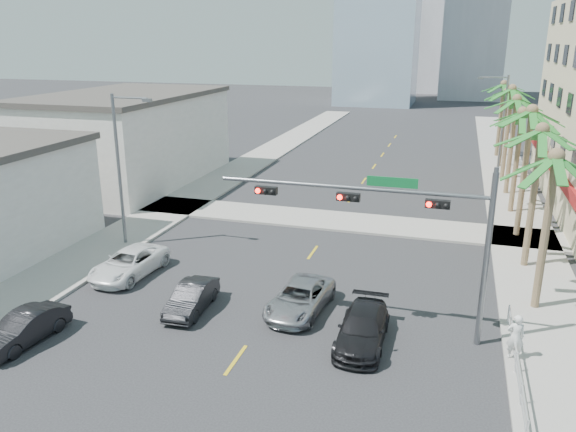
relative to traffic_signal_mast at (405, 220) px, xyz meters
The scene contains 23 objects.
ground 11.06m from the traffic_signal_mast, 126.03° to the right, with size 260.00×260.00×0.00m, color #262628.
sidewalk_right 14.44m from the traffic_signal_mast, 62.71° to the left, with size 4.00×120.00×0.15m, color gray.
sidewalk_left 22.05m from the traffic_signal_mast, 145.89° to the left, with size 4.00×120.00×0.15m, color gray.
sidewalk_cross 15.99m from the traffic_signal_mast, 112.38° to the left, with size 80.00×4.00×0.15m, color gray.
building_left_far 32.30m from the traffic_signal_mast, 141.59° to the left, with size 11.00×18.00×7.20m, color beige.
traffic_signal_mast is the anchor object (origin of this frame).
palm_tree_0 7.37m from the traffic_signal_mast, 34.84° to the left, with size 4.80×4.80×7.80m.
palm_tree_1 11.18m from the traffic_signal_mast, 57.84° to the left, with size 4.80×4.80×8.16m.
palm_tree_2 15.81m from the traffic_signal_mast, 68.07° to the left, with size 4.80×4.80×8.52m.
palm_tree_3 20.59m from the traffic_signal_mast, 73.51° to the left, with size 4.80×4.80×7.80m.
palm_tree_4 25.63m from the traffic_signal_mast, 76.83° to the left, with size 4.80×4.80×8.16m.
palm_tree_5 30.72m from the traffic_signal_mast, 79.05° to the left, with size 4.80×4.80×8.52m.
palm_tree_6 35.78m from the traffic_signal_mast, 80.63° to the left, with size 4.80×4.80×7.80m.
palm_tree_7 40.93m from the traffic_signal_mast, 81.82° to the left, with size 4.80×4.80×8.16m.
streetlight_left 17.84m from the traffic_signal_mast, 160.18° to the left, with size 2.55×0.25×9.00m.
streetlight_right 30.50m from the traffic_signal_mast, 80.16° to the left, with size 2.55×0.25×9.00m.
guardrail 6.59m from the traffic_signal_mast, 23.39° to the right, with size 0.08×8.08×1.00m.
car_parked_mid 16.07m from the traffic_signal_mast, 160.33° to the right, with size 1.38×3.95×1.30m, color black.
car_parked_far 15.00m from the traffic_signal_mast, behind, with size 2.28×4.94×1.37m, color white.
car_lane_left 10.30m from the traffic_signal_mast, behind, with size 1.34×3.84×1.27m, color black.
car_lane_center 6.34m from the traffic_signal_mast, behind, with size 2.19×4.74×1.32m, color #A9A9AE.
car_lane_right 4.75m from the traffic_signal_mast, 135.63° to the right, with size 1.88×4.63×1.34m, color black.
pedestrian 6.09m from the traffic_signal_mast, 11.46° to the right, with size 0.67×0.44×1.84m, color silver.
Camera 1 is at (7.48, -13.69, 11.97)m, focal length 35.00 mm.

